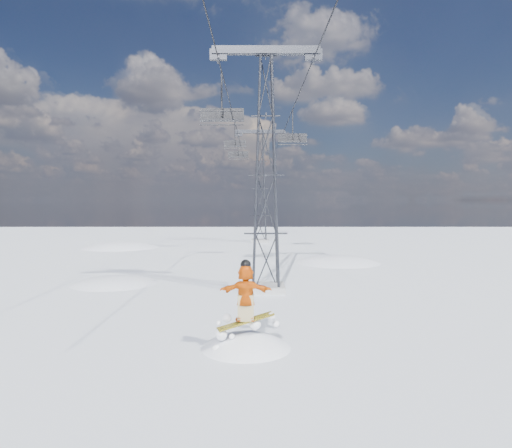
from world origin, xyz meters
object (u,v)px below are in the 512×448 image
object	(u,v)px
lift_tower_near	(266,176)
snowboarder_jump	(246,403)
lift_tower_far	(260,189)
lift_chair_near	(222,116)

from	to	relation	value
lift_tower_near	snowboarder_jump	world-z (taller)	lift_tower_near
lift_tower_far	lift_chair_near	xyz separation A→B (m)	(-2.20, -23.01, 3.16)
lift_tower_far	snowboarder_jump	distance (m)	34.10
lift_tower_near	snowboarder_jump	bearing A→B (deg)	-95.24
lift_tower_near	lift_tower_far	world-z (taller)	same
lift_tower_near	lift_tower_far	xyz separation A→B (m)	(0.00, 25.00, 0.00)
lift_tower_far	snowboarder_jump	bearing A→B (deg)	-91.32
lift_tower_near	lift_chair_near	size ratio (longest dim) A/B	4.12
lift_tower_near	lift_tower_far	distance (m)	25.00
snowboarder_jump	lift_tower_far	bearing A→B (deg)	88.68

